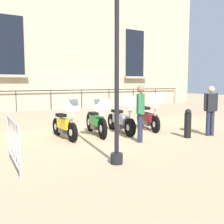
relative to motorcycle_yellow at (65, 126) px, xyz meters
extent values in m
plane|color=tan|center=(-0.25, 1.67, -0.42)|extent=(60.00, 60.00, 0.00)
cube|color=tan|center=(-2.65, 1.67, 2.76)|extent=(0.60, 12.83, 6.35)
cube|color=gray|center=(-2.27, 1.67, -0.04)|extent=(0.20, 12.83, 0.74)
cube|color=black|center=(-2.33, 4.49, 2.77)|extent=(0.06, 1.01, 2.16)
cube|color=tan|center=(-2.25, 4.49, 1.64)|extent=(0.24, 1.21, 0.10)
cube|color=black|center=(-2.33, -1.15, 2.77)|extent=(0.06, 1.01, 2.16)
cube|color=tan|center=(-2.25, -1.15, 1.64)|extent=(0.24, 1.21, 0.10)
cube|color=black|center=(-2.23, 1.67, 1.09)|extent=(0.03, 10.77, 0.03)
cylinder|color=black|center=(-2.23, -1.02, 0.71)|extent=(0.02, 0.02, 0.76)
cylinder|color=black|center=(-2.23, 0.32, 0.71)|extent=(0.02, 0.02, 0.76)
cylinder|color=black|center=(-2.23, 1.67, 0.71)|extent=(0.02, 0.02, 0.76)
cylinder|color=black|center=(-2.23, 3.02, 0.71)|extent=(0.02, 0.02, 0.76)
cylinder|color=black|center=(-2.23, 4.36, 0.71)|extent=(0.02, 0.02, 0.76)
cylinder|color=black|center=(-2.23, 5.71, 0.71)|extent=(0.02, 0.02, 0.76)
cylinder|color=black|center=(-2.23, 7.06, 0.71)|extent=(0.02, 0.02, 0.76)
cylinder|color=black|center=(0.62, 0.00, -0.12)|extent=(0.60, 0.11, 0.60)
cylinder|color=silver|center=(0.62, 0.00, -0.12)|extent=(0.21, 0.13, 0.21)
cylinder|color=black|center=(-0.69, -0.01, -0.12)|extent=(0.60, 0.11, 0.60)
cylinder|color=silver|center=(-0.69, -0.01, -0.12)|extent=(0.21, 0.13, 0.21)
cube|color=gold|center=(0.02, 0.00, 0.08)|extent=(0.76, 0.27, 0.31)
cube|color=#4C4C51|center=(-0.08, 0.00, -0.15)|extent=(0.46, 0.21, 0.21)
cube|color=black|center=(-0.30, -0.01, 0.32)|extent=(0.43, 0.24, 0.10)
cylinder|color=silver|center=(0.57, 0.00, 0.23)|extent=(0.16, 0.06, 0.69)
cylinder|color=silver|center=(0.52, 0.00, 0.57)|extent=(0.04, 0.57, 0.04)
sphere|color=white|center=(0.64, 0.01, 0.39)|extent=(0.16, 0.16, 0.16)
cylinder|color=silver|center=(-0.22, 0.14, -0.25)|extent=(0.68, 0.09, 0.08)
cube|color=silver|center=(0.58, 0.00, 0.72)|extent=(0.13, 0.47, 0.36)
cylinder|color=black|center=(0.70, 1.02, -0.08)|extent=(0.69, 0.24, 0.68)
cylinder|color=silver|center=(0.70, 1.02, -0.08)|extent=(0.26, 0.17, 0.24)
cylinder|color=black|center=(-0.80, 1.33, -0.08)|extent=(0.69, 0.24, 0.68)
cylinder|color=silver|center=(-0.80, 1.33, -0.08)|extent=(0.26, 0.17, 0.24)
cube|color=#1E842D|center=(0.00, 1.16, 0.12)|extent=(0.89, 0.45, 0.31)
cube|color=#4C4C51|center=(-0.10, 1.18, -0.11)|extent=(0.54, 0.32, 0.24)
cube|color=black|center=(-0.34, 1.23, 0.30)|extent=(0.52, 0.34, 0.10)
cylinder|color=silver|center=(0.66, 1.03, 0.24)|extent=(0.17, 0.09, 0.64)
cylinder|color=silver|center=(0.61, 1.04, 0.55)|extent=(0.16, 0.62, 0.04)
sphere|color=white|center=(0.72, 1.02, 0.37)|extent=(0.16, 0.16, 0.16)
cylinder|color=silver|center=(-0.22, 1.37, -0.23)|extent=(0.76, 0.23, 0.08)
cube|color=silver|center=(0.67, 1.03, 0.70)|extent=(0.22, 0.52, 0.36)
cylinder|color=black|center=(0.81, 2.03, -0.11)|extent=(0.63, 0.24, 0.61)
cylinder|color=silver|center=(0.81, 2.03, -0.11)|extent=(0.24, 0.20, 0.21)
cylinder|color=black|center=(-0.72, 2.27, -0.11)|extent=(0.63, 0.24, 0.61)
cylinder|color=silver|center=(-0.72, 2.27, -0.11)|extent=(0.24, 0.20, 0.21)
cube|color=#B2B2BC|center=(0.09, 2.14, 0.08)|extent=(0.96, 0.43, 0.31)
cube|color=#4C4C51|center=(-0.01, 2.16, -0.14)|extent=(0.58, 0.32, 0.21)
cube|color=black|center=(-0.28, 2.20, 0.34)|extent=(0.55, 0.34, 0.10)
cylinder|color=silver|center=(0.76, 2.04, 0.26)|extent=(0.17, 0.08, 0.75)
cylinder|color=silver|center=(0.71, 2.05, 0.63)|extent=(0.13, 0.65, 0.04)
sphere|color=white|center=(0.83, 2.03, 0.45)|extent=(0.16, 0.16, 0.16)
cylinder|color=silver|center=(-0.16, 2.35, -0.25)|extent=(0.83, 0.20, 0.08)
cube|color=silver|center=(0.77, 2.04, 0.78)|extent=(0.20, 0.55, 0.36)
cylinder|color=black|center=(0.74, 3.21, -0.11)|extent=(0.63, 0.28, 0.62)
cylinder|color=silver|center=(0.74, 3.21, -0.11)|extent=(0.24, 0.18, 0.22)
cylinder|color=black|center=(-0.68, 3.63, -0.11)|extent=(0.63, 0.28, 0.62)
cylinder|color=silver|center=(-0.68, 3.63, -0.11)|extent=(0.24, 0.18, 0.22)
cube|color=maroon|center=(0.08, 3.40, 0.08)|extent=(1.07, 0.59, 0.29)
cube|color=#4C4C51|center=(-0.02, 3.43, -0.14)|extent=(0.66, 0.41, 0.22)
cube|color=black|center=(-0.31, 3.52, 0.39)|extent=(0.63, 0.43, 0.10)
cylinder|color=silver|center=(0.69, 3.22, 0.29)|extent=(0.17, 0.10, 0.81)
cylinder|color=silver|center=(0.65, 3.24, 0.69)|extent=(0.23, 0.67, 0.04)
sphere|color=white|center=(0.76, 3.20, 0.51)|extent=(0.16, 0.16, 0.16)
cylinder|color=silver|center=(-0.17, 3.65, -0.25)|extent=(0.91, 0.34, 0.08)
cube|color=silver|center=(0.70, 3.22, 0.84)|extent=(0.28, 0.58, 0.36)
cylinder|color=black|center=(3.22, -0.03, -0.30)|extent=(0.28, 0.28, 0.24)
cylinder|color=black|center=(3.22, -0.03, 1.62)|extent=(0.10, 0.10, 4.07)
cylinder|color=#B7B7BF|center=(1.29, -1.98, 0.11)|extent=(0.05, 0.05, 1.05)
cylinder|color=#B7B7BF|center=(3.17, -2.12, 0.11)|extent=(0.05, 0.05, 1.05)
cylinder|color=#B7B7BF|center=(2.23, -2.05, 0.60)|extent=(1.88, 0.19, 0.04)
cylinder|color=#B7B7BF|center=(2.23, -2.05, -0.27)|extent=(1.88, 0.19, 0.04)
cylinder|color=#B7B7BF|center=(1.67, -2.01, 0.18)|extent=(0.02, 0.02, 0.87)
cylinder|color=#B7B7BF|center=(2.04, -2.04, 0.18)|extent=(0.02, 0.02, 0.87)
cylinder|color=#B7B7BF|center=(2.42, -2.07, 0.18)|extent=(0.02, 0.02, 0.87)
cylinder|color=#B7B7BF|center=(2.79, -2.10, 0.18)|extent=(0.02, 0.02, 0.87)
cylinder|color=black|center=(1.99, 3.54, -0.01)|extent=(0.23, 0.23, 0.81)
sphere|color=black|center=(1.99, 3.54, 0.44)|extent=(0.20, 0.20, 0.20)
cylinder|color=#23283D|center=(1.62, 1.86, 0.02)|extent=(0.14, 0.14, 0.87)
cylinder|color=#23283D|center=(1.74, 1.74, 0.02)|extent=(0.14, 0.14, 0.87)
cube|color=#337247|center=(1.68, 1.80, 0.76)|extent=(0.41, 0.41, 0.62)
sphere|color=#8C664C|center=(1.68, 1.80, 1.21)|extent=(0.24, 0.24, 0.24)
cylinder|color=#337247|center=(1.52, 1.95, 0.79)|extent=(0.09, 0.09, 0.58)
cylinder|color=#337247|center=(1.84, 1.65, 0.79)|extent=(0.09, 0.09, 0.58)
cylinder|color=#23283D|center=(2.16, 4.53, 0.01)|extent=(0.14, 0.14, 0.85)
cylinder|color=#23283D|center=(2.12, 4.38, 0.01)|extent=(0.14, 0.14, 0.85)
cube|color=black|center=(2.14, 4.45, 0.73)|extent=(0.32, 0.41, 0.60)
sphere|color=tan|center=(2.14, 4.45, 1.18)|extent=(0.23, 0.23, 0.23)
cylinder|color=black|center=(2.20, 4.66, 0.76)|extent=(0.09, 0.09, 0.57)
cylinder|color=black|center=(2.08, 4.24, 0.76)|extent=(0.09, 0.09, 0.57)
camera|label=1|loc=(8.28, -3.23, 1.41)|focal=43.66mm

